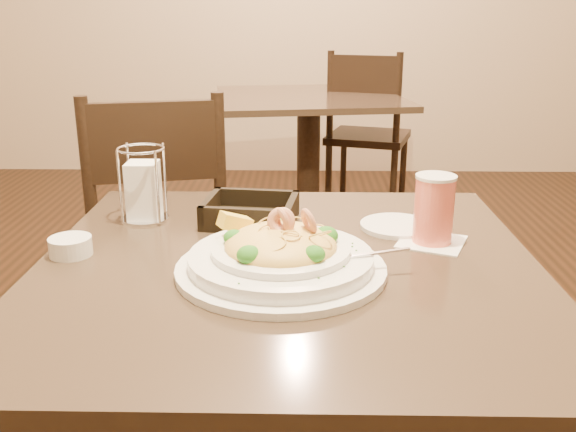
{
  "coord_description": "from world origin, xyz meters",
  "views": [
    {
      "loc": [
        0.02,
        -1.07,
        1.16
      ],
      "look_at": [
        0.0,
        0.02,
        0.8
      ],
      "focal_mm": 40.0,
      "sensor_mm": 36.0,
      "label": 1
    }
  ],
  "objects_px": {
    "napkin_caddy": "(144,189)",
    "butter_ramekin": "(71,246)",
    "pasta_bowl": "(281,255)",
    "side_plate": "(397,226)",
    "drink_glass": "(434,210)",
    "background_table": "(309,139)",
    "dining_chair_far": "(367,130)",
    "dining_chair_near": "(159,230)",
    "main_table": "(288,372)",
    "bread_basket": "(251,213)"
  },
  "relations": [
    {
      "from": "side_plate",
      "to": "butter_ramekin",
      "type": "bearing_deg",
      "value": -165.35
    },
    {
      "from": "dining_chair_near",
      "to": "pasta_bowl",
      "type": "xyz_separation_m",
      "value": [
        0.4,
        -0.84,
        0.25
      ]
    },
    {
      "from": "pasta_bowl",
      "to": "side_plate",
      "type": "distance_m",
      "value": 0.33
    },
    {
      "from": "dining_chair_near",
      "to": "pasta_bowl",
      "type": "distance_m",
      "value": 0.96
    },
    {
      "from": "napkin_caddy",
      "to": "butter_ramekin",
      "type": "relative_size",
      "value": 2.04
    },
    {
      "from": "drink_glass",
      "to": "background_table",
      "type": "bearing_deg",
      "value": 95.82
    },
    {
      "from": "pasta_bowl",
      "to": "dining_chair_near",
      "type": "bearing_deg",
      "value": 115.73
    },
    {
      "from": "butter_ramekin",
      "to": "dining_chair_far",
      "type": "bearing_deg",
      "value": 72.03
    },
    {
      "from": "main_table",
      "to": "drink_glass",
      "type": "bearing_deg",
      "value": 20.42
    },
    {
      "from": "background_table",
      "to": "pasta_bowl",
      "type": "distance_m",
      "value": 2.28
    },
    {
      "from": "dining_chair_near",
      "to": "butter_ramekin",
      "type": "height_order",
      "value": "dining_chair_near"
    },
    {
      "from": "bread_basket",
      "to": "dining_chair_far",
      "type": "bearing_deg",
      "value": 78.11
    },
    {
      "from": "background_table",
      "to": "butter_ramekin",
      "type": "bearing_deg",
      "value": -101.9
    },
    {
      "from": "drink_glass",
      "to": "dining_chair_far",
      "type": "bearing_deg",
      "value": 87.33
    },
    {
      "from": "background_table",
      "to": "butter_ramekin",
      "type": "xyz_separation_m",
      "value": [
        -0.46,
        -2.19,
        0.24
      ]
    },
    {
      "from": "dining_chair_near",
      "to": "bread_basket",
      "type": "height_order",
      "value": "dining_chair_near"
    },
    {
      "from": "dining_chair_near",
      "to": "drink_glass",
      "type": "height_order",
      "value": "dining_chair_near"
    },
    {
      "from": "dining_chair_far",
      "to": "bread_basket",
      "type": "bearing_deg",
      "value": 94.88
    },
    {
      "from": "main_table",
      "to": "napkin_caddy",
      "type": "relative_size",
      "value": 5.66
    },
    {
      "from": "dining_chair_far",
      "to": "side_plate",
      "type": "relative_size",
      "value": 6.18
    },
    {
      "from": "pasta_bowl",
      "to": "main_table",
      "type": "bearing_deg",
      "value": 77.62
    },
    {
      "from": "background_table",
      "to": "side_plate",
      "type": "bearing_deg",
      "value": -85.5
    },
    {
      "from": "bread_basket",
      "to": "napkin_caddy",
      "type": "height_order",
      "value": "napkin_caddy"
    },
    {
      "from": "dining_chair_far",
      "to": "dining_chair_near",
      "type": "bearing_deg",
      "value": 81.06
    },
    {
      "from": "napkin_caddy",
      "to": "side_plate",
      "type": "bearing_deg",
      "value": -4.88
    },
    {
      "from": "side_plate",
      "to": "pasta_bowl",
      "type": "bearing_deg",
      "value": -134.45
    },
    {
      "from": "drink_glass",
      "to": "butter_ramekin",
      "type": "bearing_deg",
      "value": -173.39
    },
    {
      "from": "dining_chair_near",
      "to": "butter_ramekin",
      "type": "xyz_separation_m",
      "value": [
        0.01,
        -0.76,
        0.24
      ]
    },
    {
      "from": "dining_chair_near",
      "to": "side_plate",
      "type": "relative_size",
      "value": 6.18
    },
    {
      "from": "main_table",
      "to": "napkin_caddy",
      "type": "distance_m",
      "value": 0.49
    },
    {
      "from": "main_table",
      "to": "bread_basket",
      "type": "height_order",
      "value": "bread_basket"
    },
    {
      "from": "dining_chair_near",
      "to": "pasta_bowl",
      "type": "relative_size",
      "value": 2.32
    },
    {
      "from": "dining_chair_near",
      "to": "main_table",
      "type": "bearing_deg",
      "value": 104.36
    },
    {
      "from": "main_table",
      "to": "butter_ramekin",
      "type": "height_order",
      "value": "butter_ramekin"
    },
    {
      "from": "pasta_bowl",
      "to": "napkin_caddy",
      "type": "height_order",
      "value": "napkin_caddy"
    },
    {
      "from": "drink_glass",
      "to": "side_plate",
      "type": "bearing_deg",
      "value": 123.62
    },
    {
      "from": "bread_basket",
      "to": "napkin_caddy",
      "type": "distance_m",
      "value": 0.23
    },
    {
      "from": "butter_ramekin",
      "to": "pasta_bowl",
      "type": "bearing_deg",
      "value": -10.78
    },
    {
      "from": "main_table",
      "to": "napkin_caddy",
      "type": "bearing_deg",
      "value": 143.18
    },
    {
      "from": "background_table",
      "to": "side_plate",
      "type": "xyz_separation_m",
      "value": [
        0.16,
        -2.03,
        0.23
      ]
    },
    {
      "from": "background_table",
      "to": "bread_basket",
      "type": "height_order",
      "value": "bread_basket"
    },
    {
      "from": "dining_chair_near",
      "to": "bread_basket",
      "type": "bearing_deg",
      "value": 106.83
    },
    {
      "from": "pasta_bowl",
      "to": "bread_basket",
      "type": "distance_m",
      "value": 0.28
    },
    {
      "from": "main_table",
      "to": "pasta_bowl",
      "type": "bearing_deg",
      "value": -102.38
    },
    {
      "from": "background_table",
      "to": "dining_chair_near",
      "type": "bearing_deg",
      "value": -108.4
    },
    {
      "from": "side_plate",
      "to": "dining_chair_near",
      "type": "bearing_deg",
      "value": 136.64
    },
    {
      "from": "napkin_caddy",
      "to": "butter_ramekin",
      "type": "xyz_separation_m",
      "value": [
        -0.09,
        -0.21,
        -0.05
      ]
    },
    {
      "from": "pasta_bowl",
      "to": "napkin_caddy",
      "type": "bearing_deg",
      "value": 136.75
    },
    {
      "from": "dining_chair_near",
      "to": "butter_ramekin",
      "type": "relative_size",
      "value": 11.94
    },
    {
      "from": "dining_chair_near",
      "to": "drink_glass",
      "type": "relative_size",
      "value": 5.96
    }
  ]
}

